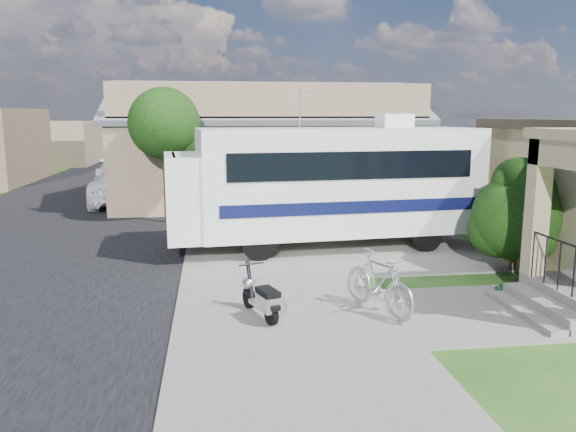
{
  "coord_description": "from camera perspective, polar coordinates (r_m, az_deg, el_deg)",
  "views": [
    {
      "loc": [
        -2.26,
        -10.39,
        3.64
      ],
      "look_at": [
        -0.5,
        2.5,
        1.3
      ],
      "focal_mm": 35.0,
      "sensor_mm": 36.0,
      "label": 1
    }
  ],
  "objects": [
    {
      "name": "van",
      "position": [
        31.32,
        -15.99,
        4.91
      ],
      "size": [
        3.16,
        6.83,
        1.93
      ],
      "primitive_type": "imported",
      "rotation": [
        0.0,
        0.0,
        0.07
      ],
      "color": "white",
      "rests_on": "ground"
    },
    {
      "name": "garden_hose",
      "position": [
        12.42,
        21.42,
        -7.17
      ],
      "size": [
        0.37,
        0.37,
        0.17
      ],
      "primitive_type": "cylinder",
      "color": "#13611A",
      "rests_on": "ground"
    },
    {
      "name": "distant_bldg_near",
      "position": [
        46.23,
        -23.94,
        6.8
      ],
      "size": [
        8.0,
        7.0,
        3.2
      ],
      "primitive_type": "cube",
      "color": "#746149",
      "rests_on": "ground"
    },
    {
      "name": "motorhome",
      "position": [
        15.46,
        3.91,
        3.55
      ],
      "size": [
        8.63,
        3.33,
        4.33
      ],
      "rotation": [
        0.0,
        0.0,
        0.08
      ],
      "color": "white",
      "rests_on": "ground"
    },
    {
      "name": "bicycle",
      "position": [
        10.5,
        9.18,
        -6.97
      ],
      "size": [
        1.22,
        1.94,
        1.13
      ],
      "primitive_type": "imported",
      "rotation": [
        0.0,
        0.0,
        0.4
      ],
      "color": "#B0B1B8",
      "rests_on": "ground"
    },
    {
      "name": "ground",
      "position": [
        11.24,
        4.3,
        -8.73
      ],
      "size": [
        120.0,
        120.0,
        0.0
      ],
      "primitive_type": "plane",
      "color": "#194011"
    },
    {
      "name": "shrub",
      "position": [
        14.16,
        22.24,
        0.27
      ],
      "size": [
        2.2,
        2.1,
        2.71
      ],
      "color": "black",
      "rests_on": "ground"
    },
    {
      "name": "pickup_truck",
      "position": [
        24.41,
        -16.34,
        3.05
      ],
      "size": [
        3.23,
        5.88,
        1.56
      ],
      "primitive_type": "imported",
      "rotation": [
        0.0,
        0.0,
        3.26
      ],
      "color": "white",
      "rests_on": "ground"
    },
    {
      "name": "street_tree_c",
      "position": [
        38.47,
        -10.04,
        9.24
      ],
      "size": [
        2.44,
        2.4,
        4.42
      ],
      "color": "black",
      "rests_on": "ground"
    },
    {
      "name": "walk_slab",
      "position": [
        11.35,
        20.58,
        -9.05
      ],
      "size": [
        4.0,
        3.0,
        0.05
      ],
      "primitive_type": "cube",
      "color": "slate",
      "rests_on": "ground"
    },
    {
      "name": "street_slab",
      "position": [
        21.36,
        -21.85,
        -0.33
      ],
      "size": [
        9.0,
        80.0,
        0.02
      ],
      "primitive_type": "cube",
      "color": "black",
      "rests_on": "ground"
    },
    {
      "name": "street_tree_b",
      "position": [
        29.48,
        -10.72,
        9.54
      ],
      "size": [
        2.44,
        2.4,
        4.73
      ],
      "color": "black",
      "rests_on": "ground"
    },
    {
      "name": "scooter",
      "position": [
        10.12,
        -2.67,
        -8.37
      ],
      "size": [
        0.71,
        1.35,
        0.92
      ],
      "rotation": [
        0.0,
        0.0,
        0.34
      ],
      "color": "black",
      "rests_on": "ground"
    },
    {
      "name": "driveway_slab",
      "position": [
        15.77,
        6.24,
        -3.11
      ],
      "size": [
        7.0,
        6.0,
        0.05
      ],
      "primitive_type": "cube",
      "color": "slate",
      "rests_on": "ground"
    },
    {
      "name": "sidewalk_slab",
      "position": [
        20.74,
        -4.17,
        0.15
      ],
      "size": [
        4.0,
        80.0,
        0.06
      ],
      "primitive_type": "cube",
      "color": "slate",
      "rests_on": "ground"
    },
    {
      "name": "street_tree_a",
      "position": [
        19.5,
        -12.15,
        8.82
      ],
      "size": [
        2.44,
        2.4,
        4.58
      ],
      "color": "black",
      "rests_on": "ground"
    },
    {
      "name": "warehouse",
      "position": [
        24.52,
        -2.48,
        6.32
      ],
      "size": [
        12.5,
        8.4,
        5.04
      ],
      "color": "#746149",
      "rests_on": "ground"
    }
  ]
}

